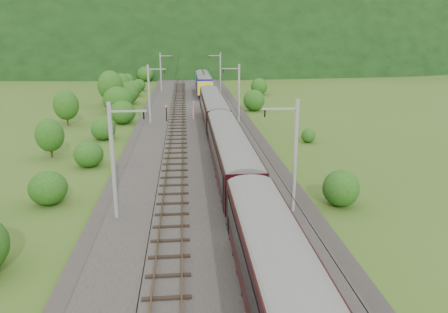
{
  "coord_description": "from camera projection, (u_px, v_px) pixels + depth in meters",
  "views": [
    {
      "loc": [
        -1.27,
        -28.41,
        12.74
      ],
      "look_at": [
        1.83,
        6.44,
        2.6
      ],
      "focal_mm": 35.0,
      "sensor_mm": 36.0,
      "label": 1
    }
  ],
  "objects": [
    {
      "name": "ground",
      "position": [
        206.0,
        218.0,
        30.83
      ],
      "size": [
        600.0,
        600.0,
        0.0
      ],
      "primitive_type": "plane",
      "color": "#395A1C",
      "rests_on": "ground"
    },
    {
      "name": "railbed",
      "position": [
        201.0,
        172.0,
        40.36
      ],
      "size": [
        14.0,
        220.0,
        0.3
      ],
      "primitive_type": "cube",
      "color": "#38332D",
      "rests_on": "ground"
    },
    {
      "name": "track_left",
      "position": [
        175.0,
        170.0,
        40.09
      ],
      "size": [
        2.4,
        220.0,
        0.27
      ],
      "color": "brown",
      "rests_on": "railbed"
    },
    {
      "name": "track_right",
      "position": [
        227.0,
        169.0,
        40.5
      ],
      "size": [
        2.4,
        220.0,
        0.27
      ],
      "color": "brown",
      "rests_on": "railbed"
    },
    {
      "name": "catenary_left",
      "position": [
        150.0,
        93.0,
        59.67
      ],
      "size": [
        2.54,
        192.28,
        8.0
      ],
      "color": "gray",
      "rests_on": "railbed"
    },
    {
      "name": "catenary_right",
      "position": [
        238.0,
        92.0,
        60.71
      ],
      "size": [
        2.54,
        192.28,
        8.0
      ],
      "color": "gray",
      "rests_on": "railbed"
    },
    {
      "name": "overhead_wires",
      "position": [
        200.0,
        97.0,
        38.42
      ],
      "size": [
        4.83,
        198.0,
        0.03
      ],
      "color": "black",
      "rests_on": "ground"
    },
    {
      "name": "mountain_main",
      "position": [
        186.0,
        51.0,
        279.57
      ],
      "size": [
        504.0,
        360.0,
        244.0
      ],
      "primitive_type": "ellipsoid",
      "color": "black",
      "rests_on": "ground"
    },
    {
      "name": "mountain_ridge",
      "position": [
        15.0,
        49.0,
        307.6
      ],
      "size": [
        336.0,
        280.0,
        132.0
      ],
      "primitive_type": "ellipsoid",
      "color": "black",
      "rests_on": "ground"
    },
    {
      "name": "train",
      "position": [
        249.0,
        192.0,
        26.31
      ],
      "size": [
        2.83,
        136.5,
        4.92
      ],
      "color": "black",
      "rests_on": "ground"
    },
    {
      "name": "hazard_post_near",
      "position": [
        193.0,
        114.0,
        63.47
      ],
      "size": [
        0.14,
        0.14,
        1.35
      ],
      "primitive_type": "cylinder",
      "color": "red",
      "rests_on": "railbed"
    },
    {
      "name": "hazard_post_far",
      "position": [
        193.0,
        106.0,
        69.84
      ],
      "size": [
        0.17,
        0.17,
        1.59
      ],
      "primitive_type": "cylinder",
      "color": "red",
      "rests_on": "railbed"
    },
    {
      "name": "signal",
      "position": [
        166.0,
        112.0,
        61.54
      ],
      "size": [
        0.26,
        0.26,
        2.31
      ],
      "color": "black",
      "rests_on": "railbed"
    },
    {
      "name": "vegetation_left",
      "position": [
        74.0,
        124.0,
        49.76
      ],
      "size": [
        13.09,
        149.46,
        6.76
      ],
      "color": "#1A4E15",
      "rests_on": "ground"
    },
    {
      "name": "vegetation_right",
      "position": [
        281.0,
        117.0,
        59.11
      ],
      "size": [
        7.34,
        103.44,
        3.14
      ],
      "color": "#1A4E15",
      "rests_on": "ground"
    }
  ]
}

